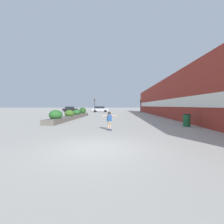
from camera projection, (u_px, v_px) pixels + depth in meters
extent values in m
plane|color=#A3A099|center=(96.00, 148.00, 6.25)|extent=(300.00, 300.00, 0.00)
cube|color=maroon|center=(162.00, 99.00, 25.34)|extent=(0.60, 47.42, 5.91)
cube|color=silver|center=(156.00, 104.00, 27.81)|extent=(0.06, 37.09, 1.06)
cube|color=#605B54|center=(73.00, 117.00, 20.51)|extent=(1.24, 14.54, 0.49)
ellipsoid|color=#286028|center=(56.00, 115.00, 15.17)|extent=(1.29, 1.50, 0.99)
ellipsoid|color=#3D6623|center=(69.00, 113.00, 18.92)|extent=(1.15, 1.17, 0.87)
ellipsoid|color=#286028|center=(76.00, 112.00, 22.45)|extent=(1.13, 1.33, 0.81)
ellipsoid|color=#234C1E|center=(83.00, 111.00, 25.86)|extent=(1.20, 1.01, 1.15)
cube|color=navy|center=(109.00, 129.00, 10.86)|extent=(0.47, 0.67, 0.01)
cylinder|color=beige|center=(107.00, 130.00, 11.03)|extent=(0.08, 0.07, 0.05)
cylinder|color=beige|center=(109.00, 129.00, 11.10)|extent=(0.08, 0.07, 0.05)
cylinder|color=beige|center=(109.00, 130.00, 10.62)|extent=(0.08, 0.07, 0.05)
cylinder|color=beige|center=(112.00, 130.00, 10.69)|extent=(0.08, 0.07, 0.05)
cylinder|color=tan|center=(108.00, 125.00, 10.82)|extent=(0.14, 0.14, 0.57)
cylinder|color=tan|center=(110.00, 125.00, 10.87)|extent=(0.14, 0.14, 0.57)
cube|color=gray|center=(109.00, 123.00, 10.84)|extent=(0.26, 0.24, 0.21)
cube|color=#234C8C|center=(109.00, 118.00, 10.82)|extent=(0.36, 0.29, 0.45)
cylinder|color=tan|center=(104.00, 116.00, 10.67)|extent=(0.41, 0.25, 0.07)
cylinder|color=tan|center=(114.00, 116.00, 10.97)|extent=(0.41, 0.25, 0.07)
sphere|color=tan|center=(109.00, 114.00, 10.81)|extent=(0.19, 0.19, 0.19)
sphere|color=black|center=(109.00, 113.00, 10.81)|extent=(0.21, 0.21, 0.21)
cylinder|color=#1E5B33|center=(187.00, 121.00, 12.84)|extent=(0.59, 0.59, 1.03)
cylinder|color=black|center=(187.00, 114.00, 12.81)|extent=(0.62, 0.62, 0.05)
cube|color=black|center=(70.00, 110.00, 44.95)|extent=(4.16, 1.75, 0.65)
cube|color=black|center=(70.00, 108.00, 44.93)|extent=(2.29, 1.54, 0.56)
cylinder|color=black|center=(75.00, 111.00, 45.73)|extent=(0.68, 0.22, 0.68)
cylinder|color=black|center=(74.00, 111.00, 44.06)|extent=(0.68, 0.22, 0.68)
cylinder|color=black|center=(67.00, 111.00, 45.86)|extent=(0.68, 0.22, 0.68)
cylinder|color=black|center=(65.00, 111.00, 44.19)|extent=(0.68, 0.22, 0.68)
cube|color=#BCBCC1|center=(100.00, 110.00, 43.38)|extent=(4.78, 1.88, 0.74)
cube|color=black|center=(100.00, 107.00, 43.36)|extent=(2.63, 1.65, 0.56)
cylinder|color=black|center=(106.00, 111.00, 44.21)|extent=(0.64, 0.22, 0.64)
cylinder|color=black|center=(105.00, 111.00, 42.43)|extent=(0.64, 0.22, 0.64)
cylinder|color=black|center=(96.00, 111.00, 44.36)|extent=(0.64, 0.22, 0.64)
cylinder|color=black|center=(95.00, 111.00, 42.58)|extent=(0.64, 0.22, 0.64)
cube|color=slate|center=(168.00, 110.00, 42.00)|extent=(4.02, 1.76, 0.74)
cube|color=black|center=(167.00, 107.00, 41.98)|extent=(2.21, 1.55, 0.55)
cylinder|color=black|center=(171.00, 111.00, 42.79)|extent=(0.64, 0.22, 0.64)
cylinder|color=black|center=(174.00, 111.00, 41.12)|extent=(0.64, 0.22, 0.64)
cylinder|color=black|center=(163.00, 111.00, 42.91)|extent=(0.64, 0.22, 0.64)
cylinder|color=black|center=(164.00, 111.00, 41.25)|extent=(0.64, 0.22, 0.64)
cylinder|color=black|center=(95.00, 107.00, 39.10)|extent=(0.11, 0.11, 3.18)
cube|color=black|center=(94.00, 100.00, 39.03)|extent=(0.28, 0.20, 0.45)
sphere|color=#2D2823|center=(94.00, 99.00, 38.90)|extent=(0.15, 0.15, 0.15)
sphere|color=orange|center=(94.00, 100.00, 38.91)|extent=(0.15, 0.15, 0.15)
sphere|color=#2D2823|center=(94.00, 100.00, 38.92)|extent=(0.15, 0.15, 0.15)
cylinder|color=black|center=(141.00, 107.00, 38.47)|extent=(0.11, 0.11, 2.79)
cube|color=black|center=(141.00, 101.00, 38.41)|extent=(0.28, 0.20, 0.45)
sphere|color=#2D2823|center=(141.00, 100.00, 38.28)|extent=(0.15, 0.15, 0.15)
sphere|color=orange|center=(141.00, 101.00, 38.28)|extent=(0.15, 0.15, 0.15)
sphere|color=#2D2823|center=(141.00, 102.00, 38.29)|extent=(0.15, 0.15, 0.15)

